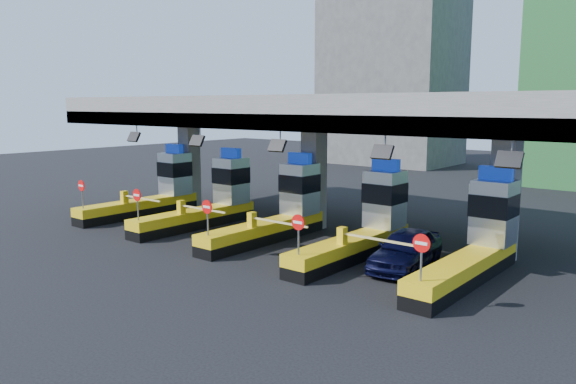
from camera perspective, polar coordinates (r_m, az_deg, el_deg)
The scene contains 9 objects.
ground at distance 28.02m, azimuth -1.10°, elevation -4.73°, with size 120.00×120.00×0.00m, color black.
toll_canopy at distance 29.48m, azimuth 2.54°, elevation 7.98°, with size 28.00×12.09×7.00m.
toll_lane_far_left at distance 35.14m, azimuth -13.28°, elevation 0.14°, with size 4.43×8.00×4.16m.
toll_lane_left at distance 31.35m, azimuth -7.73°, elevation -0.74°, with size 4.43×8.00×4.16m.
toll_lane_center at distance 27.93m, azimuth -0.73°, elevation -1.84°, with size 4.43×8.00×4.16m.
toll_lane_right at distance 25.06m, azimuth 8.04°, elevation -3.18°, with size 4.43×8.00×4.16m.
toll_lane_far_right at distance 22.93m, azimuth 18.79°, elevation -4.71°, with size 4.43×8.00×4.16m.
bg_building_concrete at distance 64.99m, azimuth 10.45°, elevation 10.86°, with size 14.00×10.00×18.00m, color #4C4C49.
van at distance 23.28m, azimuth 11.91°, elevation -5.72°, with size 1.90×4.72×1.61m, color black.
Camera 1 is at (17.74, -20.67, 6.60)m, focal length 35.00 mm.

